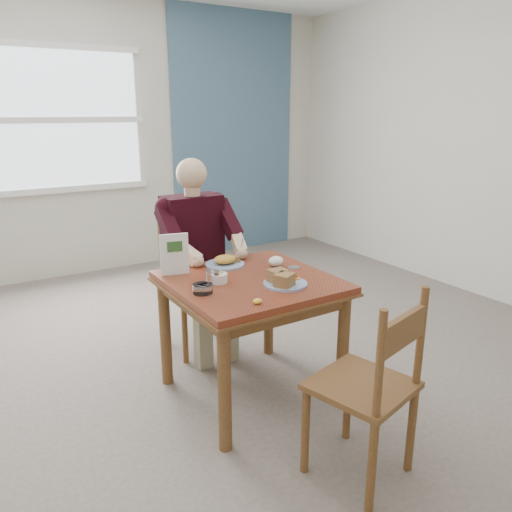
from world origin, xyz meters
TOP-DOWN VIEW (x-y plane):
  - floor at (0.00, 0.00)m, footprint 6.00×6.00m
  - wall_back at (0.00, 3.00)m, footprint 5.50×0.00m
  - accent_panel at (1.60, 2.98)m, footprint 1.60×0.02m
  - lemon_wedge at (-0.17, -0.35)m, footprint 0.06×0.05m
  - napkin at (0.26, 0.12)m, footprint 0.10×0.08m
  - metal_dish at (0.33, 0.02)m, footprint 0.10×0.10m
  - window at (-0.40, 2.97)m, footprint 1.72×0.04m
  - table at (0.00, 0.00)m, footprint 0.92×0.92m
  - chair_far at (0.00, 0.80)m, footprint 0.42×0.42m
  - chair_near at (0.09, -0.91)m, footprint 0.51×0.51m
  - diner at (0.00, 0.71)m, footprint 0.53×0.56m
  - near_plate at (0.10, -0.19)m, footprint 0.31×0.31m
  - far_plate at (0.00, 0.31)m, footprint 0.29×0.29m
  - caddy at (-0.19, 0.04)m, footprint 0.10×0.10m
  - shakers at (-0.23, 0.03)m, footprint 0.09×0.06m
  - creamer at (-0.34, -0.07)m, footprint 0.13×0.13m
  - menu at (-0.34, 0.31)m, footprint 0.17×0.05m

SIDE VIEW (x-z plane):
  - floor at x=0.00m, z-range 0.00..0.00m
  - chair_far at x=0.00m, z-range 0.00..0.95m
  - chair_near at x=0.09m, z-range 0.00..0.95m
  - table at x=0.00m, z-range 0.26..1.01m
  - metal_dish at x=0.33m, z-range 0.75..0.76m
  - lemon_wedge at x=-0.17m, z-range 0.75..0.78m
  - far_plate at x=0.00m, z-range 0.74..0.81m
  - creamer at x=-0.34m, z-range 0.75..0.80m
  - caddy at x=-0.19m, z-range 0.74..0.82m
  - near_plate at x=0.10m, z-range 0.74..0.82m
  - napkin at x=0.26m, z-range 0.75..0.81m
  - shakers at x=-0.23m, z-range 0.75..0.83m
  - diner at x=0.00m, z-range 0.12..1.50m
  - menu at x=-0.34m, z-range 0.75..1.00m
  - accent_panel at x=1.60m, z-range 0.00..2.80m
  - wall_back at x=0.00m, z-range -1.35..4.15m
  - window at x=-0.40m, z-range 0.89..2.31m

